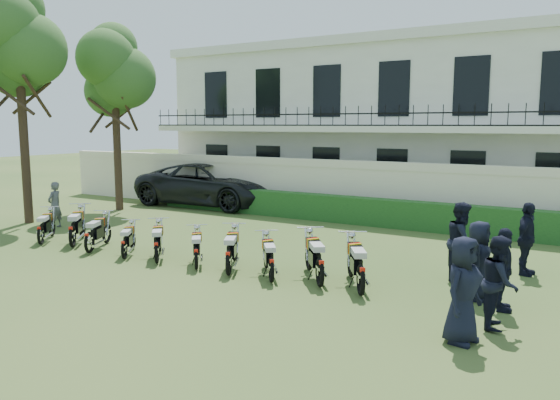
{
  "coord_description": "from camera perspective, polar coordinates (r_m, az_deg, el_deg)",
  "views": [
    {
      "loc": [
        9.1,
        -11.46,
        3.69
      ],
      "look_at": [
        0.85,
        2.21,
        1.47
      ],
      "focal_mm": 35.0,
      "sensor_mm": 36.0,
      "label": 1
    }
  ],
  "objects": [
    {
      "name": "ground",
      "position": [
        15.1,
        -7.15,
        -6.28
      ],
      "size": [
        100.0,
        100.0,
        0.0
      ],
      "primitive_type": "plane",
      "color": "#355221",
      "rests_on": "ground"
    },
    {
      "name": "perimeter_wall",
      "position": [
        21.63,
        6.02,
        1.2
      ],
      "size": [
        30.0,
        0.35,
        2.3
      ],
      "color": "#EEE2C8",
      "rests_on": "ground"
    },
    {
      "name": "hedge",
      "position": [
        20.6,
        7.56,
        -1.05
      ],
      "size": [
        18.0,
        0.6,
        1.0
      ],
      "primitive_type": "cube",
      "color": "#163F18",
      "rests_on": "ground"
    },
    {
      "name": "building",
      "position": [
        27.0,
        11.53,
        7.81
      ],
      "size": [
        20.4,
        9.6,
        7.4
      ],
      "color": "white",
      "rests_on": "ground"
    },
    {
      "name": "tree_west_mid",
      "position": [
        22.56,
        -25.68,
        14.75
      ],
      "size": [
        3.4,
        3.2,
        8.82
      ],
      "color": "#473323",
      "rests_on": "ground"
    },
    {
      "name": "tree_west_near",
      "position": [
        24.54,
        -16.89,
        12.73
      ],
      "size": [
        3.4,
        3.2,
        7.9
      ],
      "color": "#473323",
      "rests_on": "ground"
    },
    {
      "name": "motorcycle_0",
      "position": [
        18.24,
        -23.74,
        -2.92
      ],
      "size": [
        1.25,
        1.51,
        1.02
      ],
      "rotation": [
        0.0,
        0.0,
        0.69
      ],
      "color": "black",
      "rests_on": "ground"
    },
    {
      "name": "motorcycle_1",
      "position": [
        17.45,
        -20.9,
        -3.02
      ],
      "size": [
        1.44,
        1.69,
        1.16
      ],
      "rotation": [
        0.0,
        0.0,
        0.7
      ],
      "color": "black",
      "rests_on": "ground"
    },
    {
      "name": "motorcycle_2",
      "position": [
        16.53,
        -19.32,
        -3.69
      ],
      "size": [
        1.01,
        1.77,
        1.06
      ],
      "rotation": [
        0.0,
        0.0,
        0.49
      ],
      "color": "black",
      "rests_on": "ground"
    },
    {
      "name": "motorcycle_3",
      "position": [
        15.54,
        -15.99,
        -4.49
      ],
      "size": [
        1.05,
        1.45,
        0.93
      ],
      "rotation": [
        0.0,
        0.0,
        0.61
      ],
      "color": "black",
      "rests_on": "ground"
    },
    {
      "name": "motorcycle_4",
      "position": [
        14.83,
        -12.78,
        -4.78
      ],
      "size": [
        1.3,
        1.51,
        1.04
      ],
      "rotation": [
        0.0,
        0.0,
        0.7
      ],
      "color": "black",
      "rests_on": "ground"
    },
    {
      "name": "motorcycle_5",
      "position": [
        14.04,
        -8.74,
        -5.52
      ],
      "size": [
        1.17,
        1.45,
        0.97
      ],
      "rotation": [
        0.0,
        0.0,
        0.67
      ],
      "color": "black",
      "rests_on": "ground"
    },
    {
      "name": "motorcycle_6",
      "position": [
        13.38,
        -5.39,
        -5.89
      ],
      "size": [
        1.07,
        1.79,
        1.09
      ],
      "rotation": [
        0.0,
        0.0,
        0.51
      ],
      "color": "black",
      "rests_on": "ground"
    },
    {
      "name": "motorcycle_7",
      "position": [
        12.75,
        -0.92,
        -6.67
      ],
      "size": [
        1.23,
        1.55,
        1.03
      ],
      "rotation": [
        0.0,
        0.0,
        0.66
      ],
      "color": "black",
      "rests_on": "ground"
    },
    {
      "name": "motorcycle_8",
      "position": [
        12.43,
        4.2,
        -6.82
      ],
      "size": [
        1.38,
        1.72,
        1.15
      ],
      "rotation": [
        0.0,
        0.0,
        0.66
      ],
      "color": "black",
      "rests_on": "ground"
    },
    {
      "name": "motorcycle_9",
      "position": [
        11.92,
        8.46,
        -7.51
      ],
      "size": [
        1.22,
        1.86,
        1.16
      ],
      "rotation": [
        0.0,
        0.0,
        0.56
      ],
      "color": "black",
      "rests_on": "ground"
    },
    {
      "name": "suv",
      "position": [
        25.01,
        -7.23,
        1.61
      ],
      "size": [
        7.09,
        3.51,
        1.93
      ],
      "primitive_type": "imported",
      "rotation": [
        0.0,
        0.0,
        1.62
      ],
      "color": "black",
      "rests_on": "ground"
    },
    {
      "name": "inspector",
      "position": [
        21.05,
        -22.47,
        -0.49
      ],
      "size": [
        0.54,
        0.69,
        1.66
      ],
      "primitive_type": "imported",
      "rotation": [
        0.0,
        0.0,
        -1.31
      ],
      "color": "slate",
      "rests_on": "ground"
    },
    {
      "name": "officer_0",
      "position": [
        9.81,
        18.57,
        -8.9
      ],
      "size": [
        0.77,
        1.01,
        1.84
      ],
      "primitive_type": "imported",
      "rotation": [
        0.0,
        0.0,
        1.34
      ],
      "color": "black",
      "rests_on": "ground"
    },
    {
      "name": "officer_1",
      "position": [
        10.76,
        21.96,
        -7.95
      ],
      "size": [
        0.75,
        0.91,
        1.7
      ],
      "primitive_type": "imported",
      "rotation": [
        0.0,
        0.0,
        1.71
      ],
      "color": "black",
      "rests_on": "ground"
    },
    {
      "name": "officer_2",
      "position": [
        11.72,
        22.27,
        -6.76
      ],
      "size": [
        0.64,
        1.05,
        1.68
      ],
      "primitive_type": "imported",
      "rotation": [
        0.0,
        0.0,
        1.82
      ],
      "color": "black",
      "rests_on": "ground"
    },
    {
      "name": "officer_3",
      "position": [
        12.26,
        20.01,
        -5.97
      ],
      "size": [
        0.6,
        0.86,
        1.69
      ],
      "primitive_type": "imported",
      "rotation": [
        0.0,
        0.0,
        1.65
      ],
      "color": "black",
      "rests_on": "ground"
    },
    {
      "name": "officer_4",
      "position": [
        13.67,
        18.48,
        -4.1
      ],
      "size": [
        0.82,
        0.99,
        1.87
      ],
      "primitive_type": "imported",
      "rotation": [
        0.0,
        0.0,
        1.69
      ],
      "color": "black",
      "rests_on": "ground"
    },
    {
      "name": "officer_5",
      "position": [
        14.68,
        24.35,
        -3.73
      ],
      "size": [
        0.59,
        1.11,
        1.81
      ],
      "primitive_type": "imported",
      "rotation": [
        0.0,
        0.0,
        1.42
      ],
      "color": "black",
      "rests_on": "ground"
    }
  ]
}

